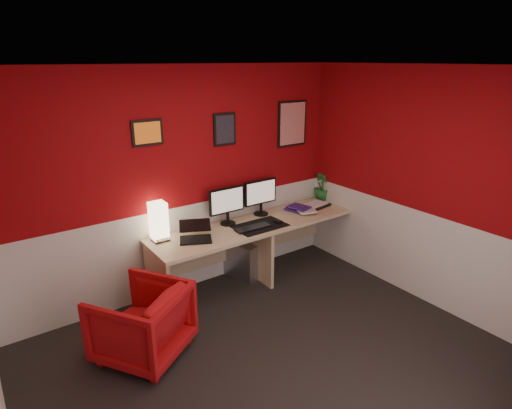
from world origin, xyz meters
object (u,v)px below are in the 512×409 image
object	(u,v)px
zen_tray	(315,205)
pc_tower	(241,260)
monitor_right	(261,192)
potted_plant	(322,186)
shoji_lamp	(159,223)
laptop	(195,231)
desk	(258,251)
monitor_left	(227,200)
armchair	(142,322)

from	to	relation	value
zen_tray	pc_tower	world-z (taller)	zen_tray
monitor_right	potted_plant	xyz separation A→B (m)	(1.01, -0.01, -0.10)
shoji_lamp	laptop	size ratio (longest dim) A/B	1.21
shoji_lamp	zen_tray	distance (m)	2.09
pc_tower	monitor_right	bearing A→B (deg)	-6.52
laptop	pc_tower	world-z (taller)	laptop
desk	monitor_left	distance (m)	0.74
monitor_right	potted_plant	size ratio (longest dim) A/B	1.56
desk	shoji_lamp	distance (m)	1.28
zen_tray	desk	bearing A→B (deg)	-177.53
monitor_right	armchair	size ratio (longest dim) A/B	0.79
desk	laptop	distance (m)	0.95
laptop	monitor_left	distance (m)	0.59
armchair	monitor_left	bearing A→B (deg)	174.23
monitor_right	zen_tray	xyz separation A→B (m)	(0.75, -0.17, -0.28)
zen_tray	pc_tower	distance (m)	1.20
monitor_left	monitor_right	distance (m)	0.50
pc_tower	shoji_lamp	bearing A→B (deg)	163.24
shoji_lamp	armchair	bearing A→B (deg)	-125.54
potted_plant	armchair	distance (m)	3.01
potted_plant	pc_tower	xyz separation A→B (m)	(-1.34, -0.04, -0.69)
shoji_lamp	zen_tray	world-z (taller)	shoji_lamp
monitor_right	potted_plant	bearing A→B (deg)	-0.53
zen_tray	armchair	size ratio (longest dim) A/B	0.48
desk	laptop	xyz separation A→B (m)	(-0.82, -0.02, 0.47)
potted_plant	armchair	xyz separation A→B (m)	(-2.86, -0.73, -0.58)
shoji_lamp	potted_plant	bearing A→B (deg)	0.11
zen_tray	potted_plant	world-z (taller)	potted_plant
zen_tray	potted_plant	xyz separation A→B (m)	(0.26, 0.16, 0.17)
monitor_left	zen_tray	xyz separation A→B (m)	(1.25, -0.14, -0.28)
shoji_lamp	armchair	xyz separation A→B (m)	(-0.52, -0.73, -0.60)
desk	monitor_right	bearing A→B (deg)	46.61
monitor_left	armchair	xyz separation A→B (m)	(-1.35, -0.71, -0.69)
laptop	zen_tray	xyz separation A→B (m)	(1.77, 0.07, -0.09)
monitor_right	pc_tower	xyz separation A→B (m)	(-0.33, -0.05, -0.80)
potted_plant	shoji_lamp	bearing A→B (deg)	-179.89
desk	armchair	bearing A→B (deg)	-162.28
laptop	monitor_right	distance (m)	1.07
laptop	zen_tray	size ratio (longest dim) A/B	0.94
laptop	armchair	xyz separation A→B (m)	(-0.82, -0.50, -0.51)
laptop	monitor_left	world-z (taller)	monitor_left
laptop	monitor_right	xyz separation A→B (m)	(1.03, 0.24, 0.18)
desk	pc_tower	size ratio (longest dim) A/B	5.78
monitor_right	armchair	bearing A→B (deg)	-158.18
monitor_left	potted_plant	distance (m)	1.52
monitor_right	pc_tower	size ratio (longest dim) A/B	1.29
shoji_lamp	armchair	distance (m)	1.07
shoji_lamp	zen_tray	bearing A→B (deg)	-4.39
potted_plant	pc_tower	world-z (taller)	potted_plant
desk	monitor_right	distance (m)	0.72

